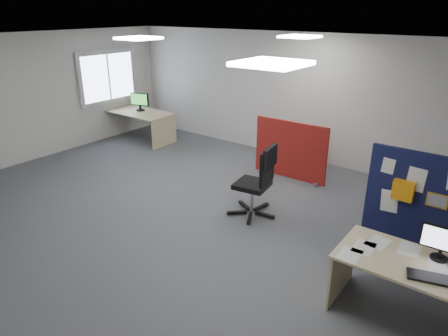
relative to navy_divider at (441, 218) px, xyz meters
The scene contains 15 objects.
floor 3.62m from the navy_divider, 168.37° to the right, with size 9.00×9.00×0.00m, color #56595E.
ceiling 4.02m from the navy_divider, 168.37° to the right, with size 9.00×7.00×0.02m, color white.
wall_back 4.48m from the navy_divider, 141.16° to the left, with size 9.00×0.02×2.70m, color silver.
wall_left 8.01m from the navy_divider, behind, with size 0.02×7.00×2.70m, color silver.
window 8.04m from the navy_divider, behind, with size 0.06×1.70×1.30m.
ceiling_lights 3.66m from the navy_divider, behind, with size 4.10×4.10×0.04m.
navy_divider is the anchor object (origin of this frame).
main_desk 1.09m from the navy_divider, 83.66° to the right, with size 1.83×0.81×0.73m.
monitor_main 0.90m from the navy_divider, 80.91° to the right, with size 0.43×0.18×0.38m.
keyboard 1.29m from the navy_divider, 83.05° to the right, with size 0.45×0.18×0.03m, color black.
red_divider 3.38m from the navy_divider, 150.60° to the left, with size 1.52×0.30×1.14m.
second_desk 7.32m from the navy_divider, 167.41° to the left, with size 1.75×0.87×0.73m.
monitor_second 7.40m from the navy_divider, 167.09° to the left, with size 0.48×0.22×0.44m.
office_chair 2.56m from the navy_divider, behind, with size 0.78×0.78×1.19m.
desk_papers 1.07m from the navy_divider, 95.26° to the right, with size 1.48×0.85×0.00m.
Camera 1 is at (3.92, -4.28, 3.15)m, focal length 32.00 mm.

